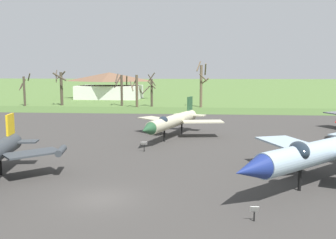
% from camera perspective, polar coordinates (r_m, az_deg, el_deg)
% --- Properties ---
extents(ground_plane, '(600.00, 600.00, 0.00)m').
position_cam_1_polar(ground_plane, '(24.21, -10.04, -11.78)').
color(ground_plane, '#4C6B33').
extents(asphalt_apron, '(82.13, 56.05, 0.05)m').
position_cam_1_polar(asphalt_apron, '(40.13, -3.92, -3.87)').
color(asphalt_apron, '#383533').
rests_on(asphalt_apron, ground).
extents(grass_verge_strip, '(142.13, 12.00, 0.06)m').
position_cam_1_polar(grass_verge_strip, '(73.58, 0.07, 1.37)').
color(grass_verge_strip, '#43602D').
rests_on(grass_verge_strip, ground).
extents(jet_fighter_front_left, '(10.67, 14.29, 4.48)m').
position_cam_1_polar(jet_fighter_front_left, '(43.63, 0.64, -0.24)').
color(jet_fighter_front_left, '#B7B293').
rests_on(jet_fighter_front_left, ground).
extents(info_placard_front_left, '(0.65, 0.36, 1.04)m').
position_cam_1_polar(info_placard_front_left, '(36.75, -3.62, -3.90)').
color(info_placard_front_left, black).
rests_on(info_placard_front_left, ground).
extents(jet_fighter_front_right, '(14.38, 13.86, 5.56)m').
position_cam_1_polar(jet_fighter_front_right, '(28.31, 22.10, -4.44)').
color(jet_fighter_front_right, '#8EA3B2').
rests_on(jet_fighter_front_right, ground).
extents(info_placard_front_right, '(0.46, 0.24, 0.90)m').
position_cam_1_polar(info_placard_front_right, '(20.89, 12.89, -13.47)').
color(info_placard_front_right, black).
rests_on(info_placard_front_right, ground).
extents(bare_tree_far_left, '(2.66, 2.51, 7.20)m').
position_cam_1_polar(bare_tree_far_left, '(88.54, -20.81, 4.28)').
color(bare_tree_far_left, '#42382D').
rests_on(bare_tree_far_left, ground).
extents(bare_tree_left_of_center, '(3.06, 2.86, 7.90)m').
position_cam_1_polar(bare_tree_left_of_center, '(87.49, -15.84, 4.91)').
color(bare_tree_left_of_center, '#42382D').
rests_on(bare_tree_left_of_center, ground).
extents(bare_tree_center, '(3.11, 2.72, 7.05)m').
position_cam_1_polar(bare_tree_center, '(83.79, -7.05, 4.79)').
color(bare_tree_center, '#42382D').
rests_on(bare_tree_center, ground).
extents(bare_tree_right_of_center, '(2.55, 2.64, 6.83)m').
position_cam_1_polar(bare_tree_right_of_center, '(80.39, -4.78, 4.40)').
color(bare_tree_right_of_center, brown).
rests_on(bare_tree_right_of_center, ground).
extents(bare_tree_far_right, '(3.08, 3.08, 7.34)m').
position_cam_1_polar(bare_tree_far_right, '(81.71, -2.56, 4.43)').
color(bare_tree_far_right, '#42382D').
rests_on(bare_tree_far_right, ground).
extents(bare_tree_backdrop_extra, '(2.82, 3.03, 9.70)m').
position_cam_1_polar(bare_tree_backdrop_extra, '(80.23, 5.08, 5.45)').
color(bare_tree_backdrop_extra, brown).
rests_on(bare_tree_backdrop_extra, ground).
extents(visitor_building, '(18.09, 11.12, 7.15)m').
position_cam_1_polar(visitor_building, '(104.87, -8.83, 5.06)').
color(visitor_building, silver).
rests_on(visitor_building, ground).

